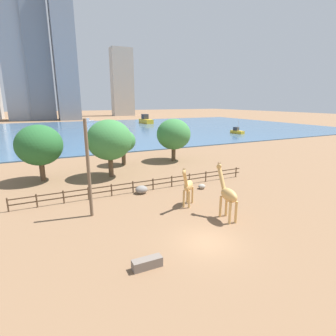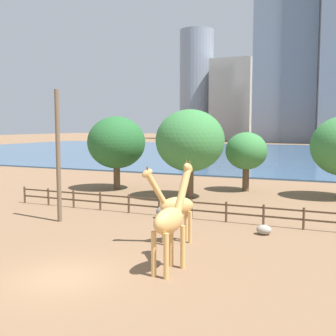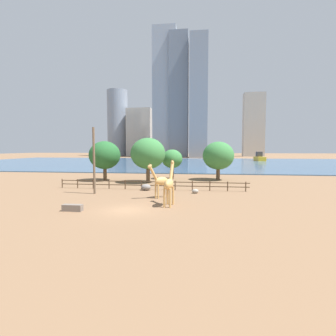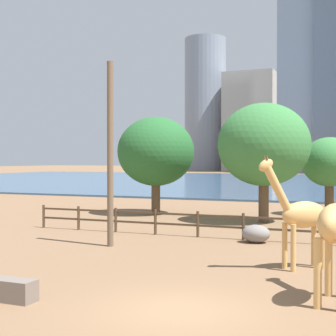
# 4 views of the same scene
# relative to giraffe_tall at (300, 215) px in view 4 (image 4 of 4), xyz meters

# --- Properties ---
(giraffe_tall) EXTENTS (2.37, 2.38, 4.05)m
(giraffe_tall) POSITION_rel_giraffe_tall_xyz_m (0.00, 0.00, 0.00)
(giraffe_tall) COLOR tan
(giraffe_tall) RESTS_ON ground
(giraffe_companion) EXTENTS (1.01, 3.19, 4.57)m
(giraffe_companion) POSITION_rel_giraffe_tall_xyz_m (1.51, -3.88, 0.24)
(giraffe_companion) COLOR tan
(giraffe_companion) RESTS_ON ground
(utility_pole) EXTENTS (0.28, 0.28, 8.25)m
(utility_pole) POSITION_rel_giraffe_tall_xyz_m (-8.54, 1.63, 2.19)
(utility_pole) COLOR brown
(utility_pole) RESTS_ON ground
(boulder_by_pole) EXTENTS (1.32, 1.12, 0.84)m
(boulder_by_pole) POSITION_rel_giraffe_tall_xyz_m (-2.75, 5.11, -1.51)
(boulder_by_pole) COLOR gray
(boulder_by_pole) RESTS_ON ground
(feeding_trough) EXTENTS (1.80, 0.60, 0.60)m
(feeding_trough) POSITION_rel_giraffe_tall_xyz_m (-6.89, -7.24, -1.63)
(feeding_trough) COLOR #72665B
(feeding_trough) RESTS_ON ground
(enclosure_fence) EXTENTS (26.12, 0.14, 1.30)m
(enclosure_fence) POSITION_rel_giraffe_tall_xyz_m (-2.20, 5.67, -1.17)
(enclosure_fence) COLOR #4C3826
(enclosure_fence) RESTS_ON ground
(tree_left_large) EXTENTS (5.69, 5.69, 7.37)m
(tree_left_large) POSITION_rel_giraffe_tall_xyz_m (-4.08, 12.94, 2.85)
(tree_left_large) COLOR brown
(tree_left_large) RESTS_ON ground
(tree_center_broad) EXTENTS (3.81, 3.81, 5.43)m
(tree_center_broad) POSITION_rel_giraffe_tall_xyz_m (-0.72, 18.62, 1.74)
(tree_center_broad) COLOR brown
(tree_center_broad) RESTS_ON ground
(tree_left_small) EXTENTS (5.43, 5.43, 6.90)m
(tree_left_small) POSITION_rel_giraffe_tall_xyz_m (-12.15, 14.71, 2.50)
(tree_left_small) COLOR brown
(tree_left_small) RESTS_ON ground
(skyline_block_central) EXTENTS (14.97, 14.97, 47.94)m
(skyline_block_central) POSITION_rel_giraffe_tall_xyz_m (-57.09, 159.72, 22.04)
(skyline_block_central) COLOR gray
(skyline_block_central) RESTS_ON ground
(skyline_block_left) EXTENTS (14.58, 13.53, 80.12)m
(skyline_block_left) POSITION_rel_giraffe_tall_xyz_m (-18.60, 138.75, 38.13)
(skyline_block_left) COLOR #939EAD
(skyline_block_left) RESTS_ON ground
(skyline_tower_short) EXTENTS (17.35, 14.05, 33.68)m
(skyline_tower_short) POSITION_rel_giraffe_tall_xyz_m (-39.32, 156.60, 14.91)
(skyline_tower_short) COLOR #B7B2A8
(skyline_tower_short) RESTS_ON ground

